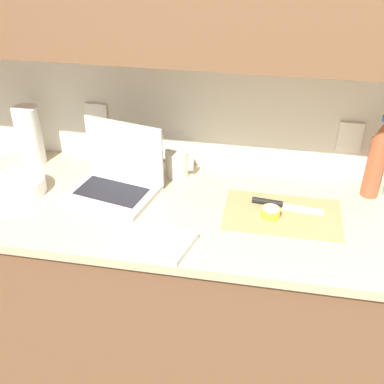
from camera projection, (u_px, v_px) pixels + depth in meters
ground_plane at (265, 380)px, 2.18m from camera, size 12.00×12.00×0.00m
wall_back at (310, 10)px, 1.53m from camera, size 5.20×0.38×2.60m
counter_unit at (280, 308)px, 1.93m from camera, size 2.41×0.64×0.91m
laptop at (117, 176)px, 1.81m from camera, size 0.36×0.30×0.25m
cutting_board at (282, 214)px, 1.70m from camera, size 0.41×0.25×0.01m
knife at (275, 204)px, 1.73m from camera, size 0.26×0.05×0.02m
lemon_half_cut at (271, 212)px, 1.67m from camera, size 0.07×0.07×0.04m
bottle_oil_tall at (377, 160)px, 1.73m from camera, size 0.07×0.07×0.32m
measuring_cup at (177, 163)px, 1.90m from camera, size 0.11×0.09×0.11m
bowl_white at (20, 185)px, 1.81m from camera, size 0.19×0.19×0.06m
paper_towel_roll at (29, 136)px, 1.95m from camera, size 0.10×0.10×0.24m
dish_towel at (158, 240)px, 1.56m from camera, size 0.25×0.21×0.02m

